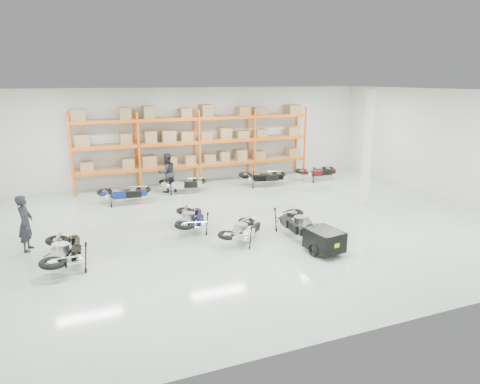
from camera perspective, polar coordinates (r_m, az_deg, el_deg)
name	(u,v)px	position (r m, az deg, el deg)	size (l,w,h in m)	color
room	(250,160)	(14.45, 1.35, 4.33)	(18.00, 18.00, 18.00)	#ACC0AD
pallet_rack	(197,136)	(20.47, -5.77, 7.40)	(11.28, 0.98, 3.62)	#FF5E0D
structural_column	(367,148)	(17.52, 16.62, 5.58)	(0.25, 0.25, 4.50)	white
moto_blue_centre	(191,215)	(14.18, -6.52, -3.04)	(0.81, 1.82, 1.11)	#060E45
moto_silver_left	(243,226)	(13.15, 0.44, -4.61)	(0.74, 1.66, 1.01)	silver
moto_black_far_left	(64,246)	(12.34, -22.38, -6.72)	(0.86, 1.93, 1.18)	black
moto_touring_right	(297,218)	(13.78, 7.64, -3.48)	(0.85, 1.91, 1.17)	black
trailer	(324,240)	(12.56, 11.18, -6.32)	(0.96, 1.74, 0.71)	black
moto_back_a	(124,190)	(17.83, -15.21, 0.28)	(0.82, 1.84, 1.12)	navy
moto_back_b	(182,180)	(19.02, -7.68, 1.54)	(0.80, 1.80, 1.10)	#ABB1B4
moto_back_c	(263,173)	(20.08, 3.08, 2.48)	(0.86, 1.93, 1.18)	black
moto_back_d	(318,169)	(21.52, 10.30, 3.04)	(0.83, 1.86, 1.14)	#440D0F
person_left	(25,223)	(13.91, -26.70, -3.74)	(0.61, 0.40, 1.67)	black
person_back	(167,173)	(19.14, -9.70, 2.54)	(0.85, 0.66, 1.75)	black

